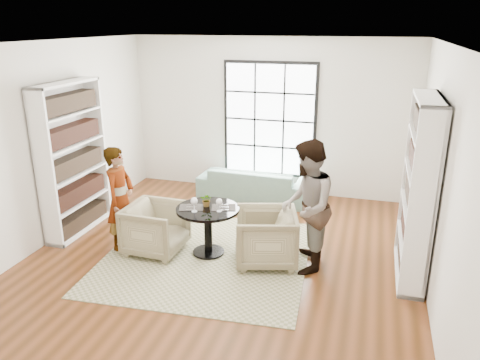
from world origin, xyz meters
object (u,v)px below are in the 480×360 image
(person_left, at_px, (120,199))
(wine_glass_left, at_px, (194,202))
(wine_glass_right, at_px, (219,202))
(flower_centerpiece, at_px, (207,200))
(sofa, at_px, (254,183))
(armchair_right, at_px, (266,237))
(pedestal_table, at_px, (208,221))
(armchair_left, at_px, (156,228))
(person_right, at_px, (306,207))

(person_left, bearing_deg, wine_glass_left, -92.14)
(wine_glass_right, bearing_deg, flower_centerpiece, 149.04)
(sofa, xyz_separation_m, flower_centerpiece, (-0.12, -2.32, 0.52))
(sofa, bearing_deg, armchair_right, 110.58)
(pedestal_table, relative_size, wine_glass_right, 4.62)
(armchair_left, distance_m, wine_glass_right, 1.09)
(armchair_right, bearing_deg, wine_glass_left, -95.79)
(armchair_left, relative_size, person_left, 0.52)
(pedestal_table, bearing_deg, flower_centerpiece, 118.52)
(armchair_left, relative_size, flower_centerpiece, 4.15)
(person_right, height_order, flower_centerpiece, person_right)
(pedestal_table, height_order, sofa, pedestal_table)
(wine_glass_left, height_order, flower_centerpiece, wine_glass_left)
(armchair_left, relative_size, wine_glass_right, 4.14)
(pedestal_table, bearing_deg, armchair_left, -169.12)
(pedestal_table, xyz_separation_m, armchair_left, (-0.76, -0.15, -0.16))
(person_right, xyz_separation_m, flower_centerpiece, (-1.44, 0.08, -0.08))
(person_left, distance_m, person_right, 2.73)
(pedestal_table, distance_m, flower_centerpiece, 0.30)
(wine_glass_left, distance_m, wine_glass_right, 0.35)
(pedestal_table, distance_m, armchair_right, 0.87)
(pedestal_table, relative_size, person_left, 0.58)
(wine_glass_left, bearing_deg, armchair_left, 176.58)
(person_right, xyz_separation_m, wine_glass_right, (-1.21, -0.06, -0.04))
(flower_centerpiece, bearing_deg, armchair_left, -164.25)
(pedestal_table, distance_m, wine_glass_right, 0.40)
(pedestal_table, relative_size, sofa, 0.43)
(pedestal_table, distance_m, person_right, 1.46)
(person_left, bearing_deg, armchair_left, -90.30)
(person_left, height_order, wine_glass_right, person_left)
(wine_glass_left, height_order, wine_glass_right, wine_glass_left)
(pedestal_table, xyz_separation_m, armchair_right, (0.86, -0.02, -0.14))
(pedestal_table, xyz_separation_m, sofa, (0.08, 2.38, -0.22))
(person_left, relative_size, wine_glass_left, 7.31)
(sofa, bearing_deg, wine_glass_left, 87.85)
(armchair_right, relative_size, person_right, 0.47)
(sofa, xyz_separation_m, armchair_right, (0.78, -2.40, 0.08))
(person_left, bearing_deg, flower_centerpiece, -81.17)
(armchair_left, xyz_separation_m, wine_glass_right, (0.97, 0.06, 0.50))
(armchair_right, xyz_separation_m, person_right, (0.55, 0.00, 0.52))
(armchair_right, xyz_separation_m, wine_glass_right, (-0.66, -0.06, 0.48))
(pedestal_table, height_order, person_right, person_right)
(pedestal_table, relative_size, armchair_left, 1.11)
(person_right, bearing_deg, wine_glass_left, -88.87)
(person_right, bearing_deg, person_left, -92.30)
(armchair_right, xyz_separation_m, flower_centerpiece, (-0.89, 0.08, 0.44))
(sofa, xyz_separation_m, wine_glass_left, (-0.21, -2.56, 0.57))
(pedestal_table, bearing_deg, wine_glass_right, -21.96)
(pedestal_table, relative_size, armchair_right, 1.07)
(armchair_right, bearing_deg, flower_centerpiece, -110.27)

